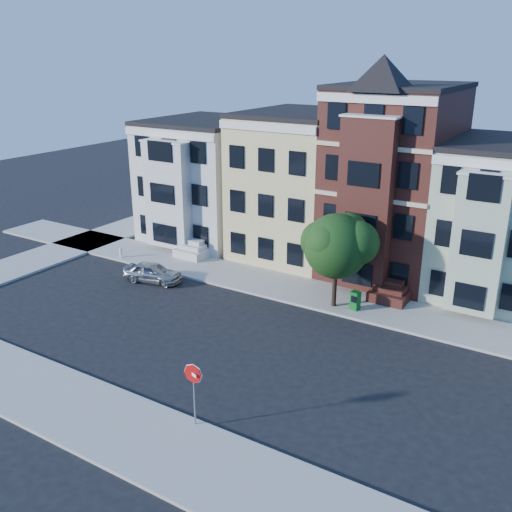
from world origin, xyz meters
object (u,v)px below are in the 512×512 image
Objects in this scene: parked_car at (153,272)px; stop_sign at (194,391)px; street_tree at (336,250)px; fire_hydrant at (121,254)px; newspaper_box at (355,300)px.

stop_sign is at bearing -145.03° from parked_car.
street_tree is at bearing 107.98° from stop_sign.
stop_sign is at bearing -37.66° from fire_hydrant.
street_tree reaches higher than fire_hydrant.
newspaper_box is at bearing 2.13° from fire_hydrant.
parked_car is 13.18m from newspaper_box.
street_tree is 12.27m from parked_car.
stop_sign reaches higher than fire_hydrant.
fire_hydrant is 0.19× the size of stop_sign.
newspaper_box is 1.85× the size of fire_hydrant.
stop_sign reaches higher than newspaper_box.
newspaper_box is (12.90, 2.67, 0.05)m from parked_car.
newspaper_box reaches higher than fire_hydrant.
parked_car reaches higher than fire_hydrant.
newspaper_box is at bearing -90.80° from parked_car.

